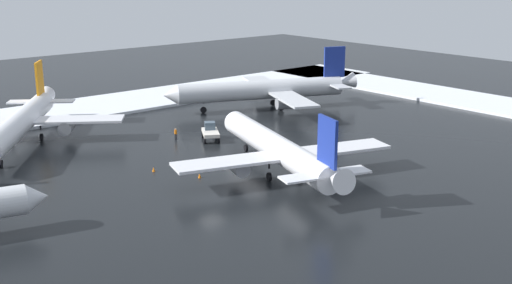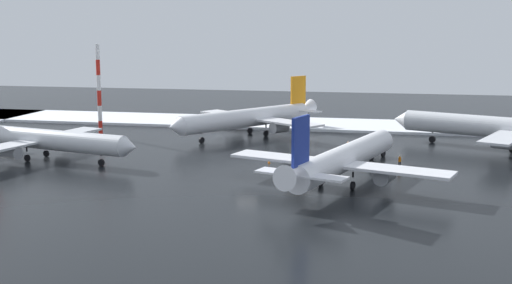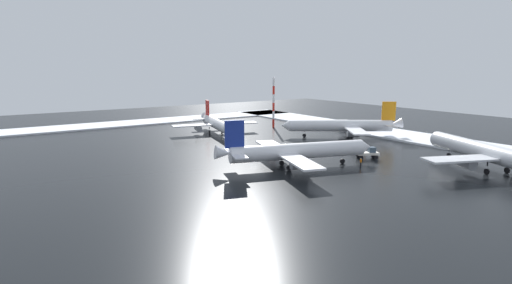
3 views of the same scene
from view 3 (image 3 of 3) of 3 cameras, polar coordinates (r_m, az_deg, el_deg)
ground_plane at (r=85.95m, az=-0.29°, el=-2.26°), size 240.00×240.00×0.00m
snow_bank_far at (r=120.57m, az=19.87°, el=0.96°), size 152.00×16.00×0.50m
snow_bank_right at (r=145.60m, az=-15.14°, el=2.79°), size 14.00×116.00×0.50m
airplane_foreground_jet at (r=77.47m, az=5.58°, el=-1.32°), size 26.80×31.82×9.67m
airplane_distant_tail at (r=115.90m, az=-5.56°, el=2.55°), size 30.24×25.35×9.07m
airplane_far_rear at (r=113.04m, az=12.34°, el=2.30°), size 24.98×29.02×9.96m
airplane_parked_portside at (r=86.13m, az=30.42°, el=-1.38°), size 33.39×28.30×10.41m
pushback_tug at (r=88.20m, az=15.78°, el=-1.48°), size 4.22×5.08×2.50m
ground_crew_by_nose_gear at (r=93.14m, az=15.32°, el=-1.03°), size 0.36×0.36×1.71m
ground_crew_mid_apron at (r=80.85m, az=14.74°, el=-2.74°), size 0.36×0.36×1.71m
antenna_mast at (r=128.52m, az=2.52°, el=5.63°), size 0.70×0.70×16.01m
traffic_cone_near_nose at (r=92.94m, az=6.21°, el=-1.17°), size 0.36×0.36×0.55m
traffic_cone_mid_line at (r=87.24m, az=4.61°, el=-1.92°), size 0.36×0.36×0.55m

